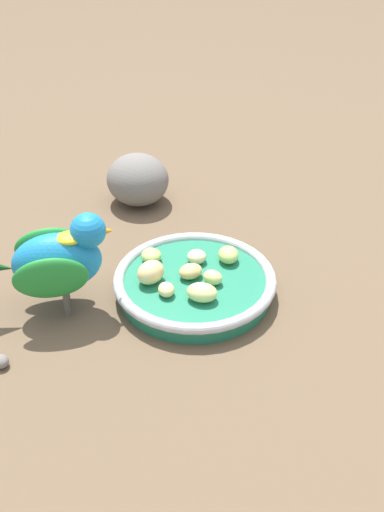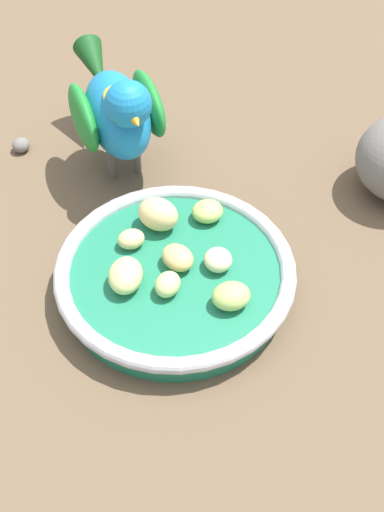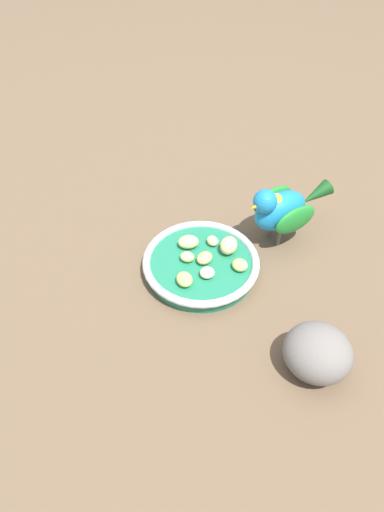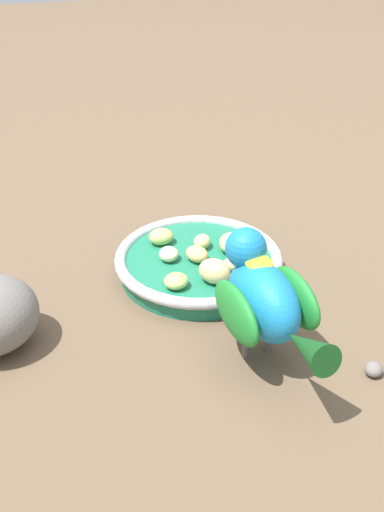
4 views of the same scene
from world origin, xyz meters
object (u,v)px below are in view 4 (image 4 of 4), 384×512
object	(u,v)px
apple_piece_6	(232,264)
pebble_0	(374,369)
apple_piece_7	(176,281)
apple_piece_5	(161,237)
parrot	(264,299)
feeding_bowl	(198,263)
apple_piece_2	(169,255)
apple_piece_3	(230,243)
apple_piece_1	(197,254)
apple_piece_4	(202,242)
apple_piece_0	(214,271)

from	to	relation	value
apple_piece_6	pebble_0	bearing A→B (deg)	-65.70
apple_piece_7	pebble_0	size ratio (longest dim) A/B	1.51
apple_piece_5	parrot	xyz separation A→B (m)	(0.05, -0.22, 0.04)
feeding_bowl	apple_piece_5	world-z (taller)	apple_piece_5
pebble_0	apple_piece_2	bearing A→B (deg)	123.58
apple_piece_2	apple_piece_3	distance (m)	0.08
apple_piece_1	apple_piece_4	xyz separation A→B (m)	(0.02, 0.03, -0.00)
apple_piece_0	feeding_bowl	bearing A→B (deg)	92.53
apple_piece_0	apple_piece_5	world-z (taller)	apple_piece_0
apple_piece_0	apple_piece_5	xyz separation A→B (m)	(-0.04, 0.11, -0.00)
apple_piece_0	apple_piece_2	distance (m)	0.07
apple_piece_3	apple_piece_0	bearing A→B (deg)	-123.79
apple_piece_3	parrot	world-z (taller)	parrot
apple_piece_5	apple_piece_1	bearing A→B (deg)	-58.32
apple_piece_1	pebble_0	distance (m)	0.26
apple_piece_3	pebble_0	bearing A→B (deg)	-72.58
apple_piece_0	apple_piece_5	size ratio (longest dim) A/B	1.19
apple_piece_5	pebble_0	xyz separation A→B (m)	(0.16, -0.28, -0.03)
apple_piece_1	apple_piece_4	size ratio (longest dim) A/B	1.20
apple_piece_7	pebble_0	xyz separation A→B (m)	(0.16, -0.18, -0.03)
apple_piece_7	pebble_0	bearing A→B (deg)	-47.22
parrot	feeding_bowl	bearing A→B (deg)	-1.08
apple_piece_2	apple_piece_6	world-z (taller)	apple_piece_2
feeding_bowl	apple_piece_4	bearing A→B (deg)	62.58
apple_piece_2	apple_piece_7	size ratio (longest dim) A/B	0.90
apple_piece_3	apple_piece_1	bearing A→B (deg)	-167.19
apple_piece_0	apple_piece_1	distance (m)	0.05
apple_piece_0	pebble_0	bearing A→B (deg)	-56.35
feeding_bowl	apple_piece_7	bearing A→B (deg)	-128.58
apple_piece_0	apple_piece_3	distance (m)	0.08
feeding_bowl	apple_piece_5	bearing A→B (deg)	127.16
feeding_bowl	parrot	xyz separation A→B (m)	(0.02, -0.18, 0.06)
parrot	apple_piece_0	bearing A→B (deg)	0.36
apple_piece_1	apple_piece_3	bearing A→B (deg)	12.81
feeding_bowl	apple_piece_4	size ratio (longest dim) A/B	8.13
apple_piece_5	parrot	bearing A→B (deg)	-76.48
feeding_bowl	apple_piece_7	xyz separation A→B (m)	(-0.04, -0.06, 0.02)
apple_piece_5	apple_piece_7	size ratio (longest dim) A/B	1.12
apple_piece_6	apple_piece_7	xyz separation A→B (m)	(-0.08, -0.02, 0.00)
apple_piece_3	apple_piece_4	bearing A→B (deg)	153.43
apple_piece_3	pebble_0	distance (m)	0.25
apple_piece_1	pebble_0	world-z (taller)	apple_piece_1
feeding_bowl	apple_piece_2	distance (m)	0.04
apple_piece_3	pebble_0	size ratio (longest dim) A/B	2.00
apple_piece_5	apple_piece_6	size ratio (longest dim) A/B	1.33
parrot	pebble_0	distance (m)	0.14
apple_piece_2	feeding_bowl	bearing A→B (deg)	-5.52
apple_piece_1	apple_piece_5	world-z (taller)	apple_piece_5
apple_piece_5	apple_piece_7	bearing A→B (deg)	-94.20
apple_piece_3	apple_piece_6	world-z (taller)	apple_piece_3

